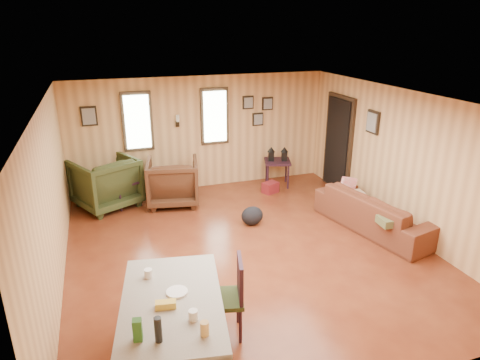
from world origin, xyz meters
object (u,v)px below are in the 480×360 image
object	(u,v)px
recliner_brown	(173,180)
recliner_green	(105,180)
dining_table	(172,307)
sofa	(377,206)
end_table	(126,189)
side_table	(278,159)

from	to	relation	value
recliner_brown	recliner_green	size ratio (longest dim) A/B	0.92
dining_table	sofa	bearing A→B (deg)	37.91
recliner_brown	end_table	world-z (taller)	recliner_brown
sofa	dining_table	xyz separation A→B (m)	(-3.92, -2.09, 0.33)
sofa	recliner_brown	world-z (taller)	recliner_brown
recliner_green	recliner_brown	bearing A→B (deg)	142.16
recliner_brown	sofa	bearing A→B (deg)	155.44
end_table	side_table	distance (m)	3.26
end_table	dining_table	world-z (taller)	dining_table
end_table	dining_table	bearing A→B (deg)	-88.55
recliner_brown	dining_table	size ratio (longest dim) A/B	0.56
recliner_brown	dining_table	distance (m)	4.43
end_table	side_table	size ratio (longest dim) A/B	0.72
recliner_green	end_table	bearing A→B (deg)	143.28
end_table	side_table	bearing A→B (deg)	1.43
recliner_brown	end_table	size ratio (longest dim) A/B	1.59
recliner_brown	recliner_green	xyz separation A→B (m)	(-1.26, 0.25, 0.04)
side_table	dining_table	world-z (taller)	dining_table
recliner_brown	end_table	xyz separation A→B (m)	(-0.90, 0.19, -0.15)
sofa	side_table	size ratio (longest dim) A/B	2.54
recliner_green	dining_table	xyz separation A→B (m)	(0.48, -4.61, 0.22)
recliner_green	side_table	size ratio (longest dim) A/B	1.24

